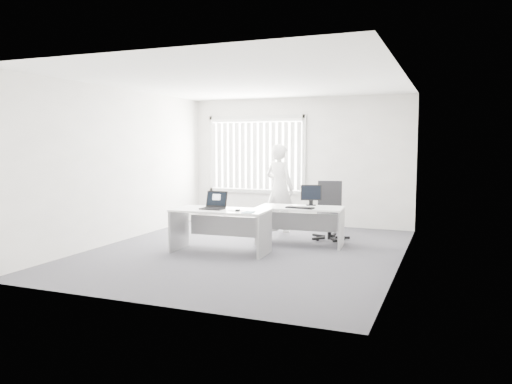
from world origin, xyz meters
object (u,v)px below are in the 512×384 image
at_px(person, 280,188).
at_px(monitor, 311,195).
at_px(laptop, 212,200).
at_px(desk_near, 220,221).
at_px(desk_far, 300,217).
at_px(office_chair, 330,221).

bearing_deg(person, monitor, 155.54).
bearing_deg(laptop, desk_near, 21.99).
height_order(desk_far, office_chair, office_chair).
relative_size(desk_far, office_chair, 1.42).
xyz_separation_m(person, laptop, (-0.39, -2.27, -0.03)).
relative_size(person, monitor, 4.77).
bearing_deg(person, laptop, 100.04).
bearing_deg(laptop, desk_far, 43.54).
relative_size(office_chair, laptop, 2.91).
height_order(desk_near, monitor, monitor).
relative_size(office_chair, person, 0.61).
bearing_deg(desk_near, desk_far, 42.76).
height_order(office_chair, monitor, office_chair).
xyz_separation_m(desk_far, monitor, (0.13, 0.26, 0.38)).
distance_m(desk_near, laptop, 0.37).
distance_m(office_chair, laptop, 2.47).
height_order(desk_near, desk_far, desk_near).
height_order(office_chair, person, person).
height_order(laptop, monitor, monitor).
bearing_deg(laptop, office_chair, 50.45).
relative_size(desk_near, desk_far, 1.04).
bearing_deg(person, desk_far, 144.04).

